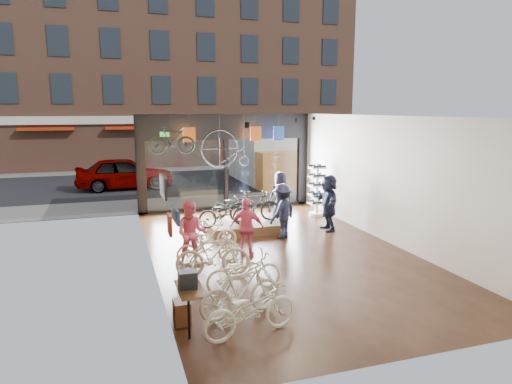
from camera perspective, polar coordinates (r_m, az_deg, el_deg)
name	(u,v)px	position (r m, az deg, el deg)	size (l,w,h in m)	color
ground_plane	(278,252)	(13.12, 2.74, -7.47)	(7.00, 12.00, 0.04)	black
ceiling	(279,115)	(12.49, 2.89, 9.55)	(7.00, 12.00, 0.04)	black
wall_left	(149,192)	(11.91, -13.26, -0.04)	(0.04, 12.00, 3.80)	olive
wall_right	(388,179)	(14.28, 16.16, 1.52)	(0.04, 12.00, 3.80)	beige
wall_back	(416,247)	(7.48, 19.36, -6.48)	(7.00, 0.04, 3.80)	beige
storefront	(226,162)	(18.35, -3.81, 3.78)	(7.00, 0.26, 3.80)	black
exit_sign	(164,134)	(17.71, -11.37, 7.10)	(0.35, 0.06, 0.18)	#198C26
street_road	(189,177)	(27.34, -8.35, 1.82)	(30.00, 18.00, 0.02)	black
sidewalk_near	(219,201)	(19.79, -4.59, -1.15)	(30.00, 2.40, 0.12)	slate
sidewalk_far	(179,168)	(31.25, -9.58, 2.97)	(30.00, 2.00, 0.12)	slate
opposite_building	(171,65)	(33.61, -10.59, 15.31)	(26.00, 5.00, 14.00)	brown
street_car	(125,173)	(23.91, -16.10, 2.28)	(1.90, 4.73, 1.61)	gray
box_truck	(267,159)	(24.16, 1.39, 4.19)	(2.37, 7.11, 2.80)	silver
floor_bike_0	(251,310)	(8.35, -0.67, -14.49)	(0.64, 1.84, 0.97)	beige
floor_bike_1	(241,291)	(9.02, -1.88, -12.23)	(0.49, 1.75, 1.05)	beige
floor_bike_2	(244,272)	(10.21, -1.52, -9.92)	(0.60, 1.73, 0.91)	beige
floor_bike_3	(213,255)	(11.07, -5.42, -7.87)	(0.51, 1.79, 1.08)	beige
floor_bike_4	(208,247)	(12.05, -6.03, -6.86)	(0.58, 1.67, 0.88)	beige
floor_bike_5	(210,235)	(13.01, -5.72, -5.42)	(0.44, 1.56, 0.94)	beige
display_platform	(243,226)	(15.26, -1.58, -4.23)	(2.40, 1.80, 0.30)	brown
display_bike_left	(225,213)	(14.48, -3.95, -2.58)	(0.61, 1.74, 0.92)	black
display_bike_mid	(255,206)	(15.10, -0.17, -1.77)	(0.49, 1.73, 1.04)	black
display_bike_right	(234,205)	(15.69, -2.81, -1.64)	(0.58, 1.66, 0.87)	black
customer_1	(192,234)	(11.78, -8.03, -5.21)	(0.83, 0.64, 1.70)	#CC4C72
customer_2	(247,228)	(12.44, -1.13, -4.46)	(0.95, 0.40, 1.62)	#CC4C72
customer_3	(282,211)	(14.20, 3.32, -2.40)	(1.12, 0.64, 1.73)	#161C33
customer_4	(280,195)	(16.66, 3.08, -0.44)	(0.86, 0.56, 1.76)	#161C33
customer_5	(328,203)	(15.29, 9.04, -1.31)	(1.73, 0.55, 1.87)	#161C33
sunglasses_rack	(317,190)	(17.33, 7.60, 0.24)	(0.58, 0.47, 1.95)	white
wall_merch	(174,256)	(8.68, -10.22, -7.88)	(0.40, 2.40, 2.60)	navy
penny_farthing	(227,150)	(16.96, -3.58, 5.28)	(1.76, 0.06, 1.41)	black
hung_bike	(172,140)	(16.06, -10.49, 6.37)	(0.45, 1.58, 0.95)	black
jersey_left	(189,135)	(17.15, -8.33, 7.09)	(0.45, 0.03, 0.55)	#CC5919
jersey_mid	(256,134)	(17.76, -0.04, 7.31)	(0.45, 0.03, 0.55)	#CC5919
jersey_right	(279,133)	(18.07, 2.86, 7.35)	(0.45, 0.03, 0.55)	#1E3F99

